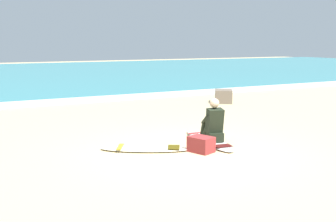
{
  "coord_description": "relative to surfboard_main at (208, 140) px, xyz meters",
  "views": [
    {
      "loc": [
        -4.09,
        -6.95,
        2.23
      ],
      "look_at": [
        0.41,
        1.74,
        0.55
      ],
      "focal_mm": 43.2,
      "sensor_mm": 36.0,
      "label": 1
    }
  ],
  "objects": [
    {
      "name": "surfboard_main",
      "position": [
        0.0,
        0.0,
        0.0
      ],
      "size": [
        0.8,
        2.24,
        0.08
      ],
      "color": "white",
      "rests_on": "ground"
    },
    {
      "name": "beach_bag",
      "position": [
        -0.62,
        -0.67,
        0.12
      ],
      "size": [
        0.51,
        0.58,
        0.32
      ],
      "primitive_type": "cube",
      "rotation": [
        0.0,
        0.0,
        0.36
      ],
      "color": "maroon",
      "rests_on": "ground"
    },
    {
      "name": "breaking_foam",
      "position": [
        -0.82,
        7.42,
        0.02
      ],
      "size": [
        80.0,
        0.9,
        0.11
      ],
      "primitive_type": "cube",
      "color": "white",
      "rests_on": "ground"
    },
    {
      "name": "ground_plane",
      "position": [
        -0.82,
        -0.54,
        -0.04
      ],
      "size": [
        80.0,
        80.0,
        0.0
      ],
      "primitive_type": "plane",
      "color": "#CCB584"
    },
    {
      "name": "sea",
      "position": [
        -0.82,
        21.12,
        0.01
      ],
      "size": [
        80.0,
        28.0,
        0.1
      ],
      "primitive_type": "cube",
      "color": "teal",
      "rests_on": "ground"
    },
    {
      "name": "surfboard_spare_near",
      "position": [
        -1.58,
        -0.03,
        0.0
      ],
      "size": [
        1.88,
        1.37,
        0.08
      ],
      "color": "#EFE5C6",
      "rests_on": "ground"
    },
    {
      "name": "surfer_seated",
      "position": [
        -0.02,
        -0.2,
        0.4
      ],
      "size": [
        0.46,
        0.75,
        0.95
      ],
      "color": "black",
      "rests_on": "surfboard_main"
    },
    {
      "name": "shoreline_rock",
      "position": [
        3.72,
        4.72,
        0.21
      ],
      "size": [
        0.92,
        0.95,
        0.48
      ],
      "primitive_type": "cube",
      "rotation": [
        0.0,
        0.0,
        0.99
      ],
      "color": "#756656",
      "rests_on": "ground"
    }
  ]
}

